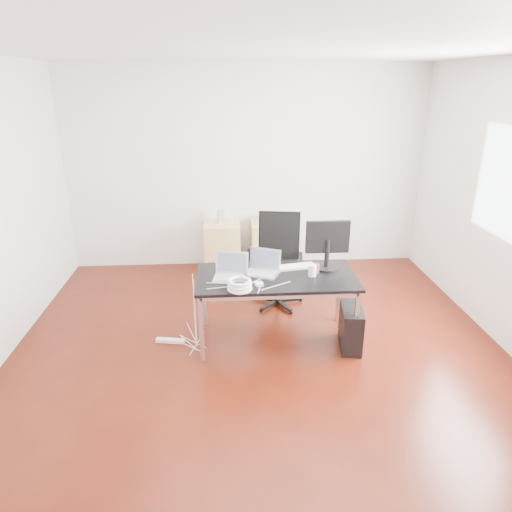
{
  "coord_description": "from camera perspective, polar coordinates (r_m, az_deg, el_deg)",
  "views": [
    {
      "loc": [
        -0.3,
        -3.89,
        2.57
      ],
      "look_at": [
        0.0,
        0.55,
        0.85
      ],
      "focal_mm": 32.0,
      "sensor_mm": 36.0,
      "label": 1
    }
  ],
  "objects": [
    {
      "name": "room_shell",
      "position": [
        4.08,
        1.04,
        4.5
      ],
      "size": [
        5.0,
        5.0,
        5.0
      ],
      "color": "#3D1006",
      "rests_on": "ground"
    },
    {
      "name": "desk",
      "position": [
        4.62,
        2.52,
        -3.08
      ],
      "size": [
        1.6,
        0.8,
        0.73
      ],
      "color": "black",
      "rests_on": "ground"
    },
    {
      "name": "office_chair",
      "position": [
        5.48,
        2.8,
        0.09
      ],
      "size": [
        0.55,
        0.57,
        1.08
      ],
      "rotation": [
        0.0,
        0.0,
        -0.16
      ],
      "color": "black",
      "rests_on": "ground"
    },
    {
      "name": "filing_cabinet_left",
      "position": [
        6.51,
        -4.22,
        1.15
      ],
      "size": [
        0.5,
        0.5,
        0.7
      ],
      "primitive_type": "cube",
      "color": "tan",
      "rests_on": "ground"
    },
    {
      "name": "filing_cabinet_right",
      "position": [
        6.53,
        1.62,
        1.28
      ],
      "size": [
        0.5,
        0.5,
        0.7
      ],
      "primitive_type": "cube",
      "color": "tan",
      "rests_on": "ground"
    },
    {
      "name": "pc_tower",
      "position": [
        4.79,
        11.77,
        -8.73
      ],
      "size": [
        0.26,
        0.47,
        0.44
      ],
      "primitive_type": "cube",
      "rotation": [
        0.0,
        0.0,
        -0.15
      ],
      "color": "black",
      "rests_on": "ground"
    },
    {
      "name": "wastebasket",
      "position": [
        6.61,
        -0.07,
        -0.41
      ],
      "size": [
        0.29,
        0.29,
        0.28
      ],
      "primitive_type": "cylinder",
      "rotation": [
        0.0,
        0.0,
        0.25
      ],
      "color": "black",
      "rests_on": "ground"
    },
    {
      "name": "power_strip",
      "position": [
        4.94,
        -10.67,
        -10.35
      ],
      "size": [
        0.31,
        0.11,
        0.04
      ],
      "primitive_type": "cube",
      "rotation": [
        0.0,
        0.0,
        -0.18
      ],
      "color": "white",
      "rests_on": "ground"
    },
    {
      "name": "laptop_left",
      "position": [
        4.55,
        -3.13,
        -1.98
      ],
      "size": [
        0.37,
        0.3,
        0.23
      ],
      "rotation": [
        0.0,
        0.0,
        -0.16
      ],
      "color": "silver",
      "rests_on": "desk"
    },
    {
      "name": "laptop_right",
      "position": [
        4.64,
        0.9,
        -1.49
      ],
      "size": [
        0.4,
        0.36,
        0.23
      ],
      "rotation": [
        0.0,
        0.0,
        -0.42
      ],
      "color": "silver",
      "rests_on": "desk"
    },
    {
      "name": "monitor",
      "position": [
        4.74,
        8.91,
        1.72
      ],
      "size": [
        0.45,
        0.26,
        0.51
      ],
      "rotation": [
        0.0,
        0.0,
        -0.0
      ],
      "color": "black",
      "rests_on": "desk"
    },
    {
      "name": "keyboard",
      "position": [
        4.79,
        4.82,
        -1.36
      ],
      "size": [
        0.46,
        0.22,
        0.02
      ],
      "primitive_type": "cube",
      "rotation": [
        0.0,
        0.0,
        0.19
      ],
      "color": "white",
      "rests_on": "desk"
    },
    {
      "name": "cup_white",
      "position": [
        4.6,
        7.05,
        -1.81
      ],
      "size": [
        0.1,
        0.1,
        0.12
      ],
      "primitive_type": "cylinder",
      "rotation": [
        0.0,
        0.0,
        0.34
      ],
      "color": "white",
      "rests_on": "desk"
    },
    {
      "name": "cup_brown",
      "position": [
        4.68,
        7.45,
        -1.54
      ],
      "size": [
        0.08,
        0.08,
        0.1
      ],
      "primitive_type": "cylinder",
      "rotation": [
        0.0,
        0.0,
        0.1
      ],
      "color": "brown",
      "rests_on": "desk"
    },
    {
      "name": "cable_coil",
      "position": [
        4.26,
        -2.05,
        -3.65
      ],
      "size": [
        0.24,
        0.24,
        0.11
      ],
      "rotation": [
        0.0,
        0.0,
        -0.22
      ],
      "color": "white",
      "rests_on": "desk"
    },
    {
      "name": "power_adapter",
      "position": [
        4.37,
        0.38,
        -3.53
      ],
      "size": [
        0.09,
        0.09,
        0.03
      ],
      "primitive_type": "cube",
      "rotation": [
        0.0,
        0.0,
        0.27
      ],
      "color": "white",
      "rests_on": "desk"
    },
    {
      "name": "speaker",
      "position": [
        6.4,
        -4.4,
        4.94
      ],
      "size": [
        0.1,
        0.1,
        0.18
      ],
      "primitive_type": "cube",
      "rotation": [
        0.0,
        0.0,
        0.21
      ],
      "color": "#9E9E9E",
      "rests_on": "filing_cabinet_left"
    },
    {
      "name": "navy_garment",
      "position": [
        6.38,
        2.3,
        4.51
      ],
      "size": [
        0.35,
        0.3,
        0.09
      ],
      "primitive_type": "cube",
      "rotation": [
        0.0,
        0.0,
        -0.24
      ],
      "color": "black",
      "rests_on": "filing_cabinet_right"
    }
  ]
}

